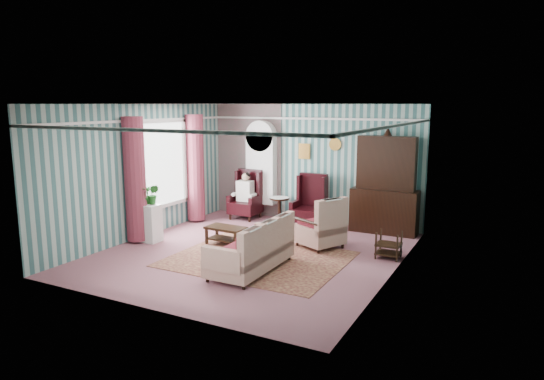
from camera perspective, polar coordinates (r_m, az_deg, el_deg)
The scene contains 17 objects.
floor at distance 9.66m, azimuth -2.32°, elevation -7.39°, with size 6.00×6.00×0.00m, color #8D5256.
room_shell at distance 9.73m, azimuth -5.06°, elevation 4.78°, with size 5.53×6.02×2.91m.
bookcase at distance 12.48m, azimuth -1.29°, elevation 1.88°, with size 0.80×0.28×2.24m, color silver.
dresser_hutch at distance 11.18m, azimuth 13.18°, elevation 0.97°, with size 1.50×0.56×2.36m, color black.
wingback_left at distance 12.35m, azimuth -3.17°, elevation -0.55°, with size 0.76×0.80×1.25m, color black.
wingback_right at distance 11.57m, azimuth 4.32°, elevation -1.28°, with size 0.76×0.80×1.25m, color black.
seated_woman at distance 12.36m, azimuth -3.17°, elevation -0.70°, with size 0.44×0.40×1.18m, color silver, non-canonical shape.
round_side_table at distance 12.12m, azimuth 0.88°, elevation -2.30°, with size 0.50×0.50×0.60m, color black.
nest_table at distance 9.52m, azimuth 13.57°, elevation -6.25°, with size 0.45×0.38×0.54m, color black.
plant_stand at distance 10.69m, azimuth -14.43°, elevation -3.77°, with size 0.55×0.35×0.80m, color white.
rug at distance 9.27m, azimuth -1.62°, elevation -8.10°, with size 3.20×2.60×0.01m, color #4A181D.
sofa at distance 8.55m, azimuth -2.52°, elevation -6.53°, with size 1.88×0.93×0.91m, color beige.
floral_armchair at distance 9.95m, azimuth 5.68°, elevation -4.15°, with size 0.88×0.88×0.93m, color #B9A78F.
coffee_table at distance 10.19m, azimuth -5.45°, elevation -5.37°, with size 0.83×0.46×0.38m, color black.
potted_plant_a at distance 10.53m, azimuth -14.97°, elevation -0.68°, with size 0.35×0.30×0.39m, color #1B571C.
potted_plant_b at distance 10.55m, azimuth -13.78°, elevation -0.51°, with size 0.23×0.19×0.42m, color #1D4D18.
potted_plant_c at distance 10.66m, azimuth -14.48°, elevation -0.59°, with size 0.21×0.21×0.37m, color #19511D.
Camera 1 is at (4.58, -8.00, 2.90)m, focal length 32.00 mm.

